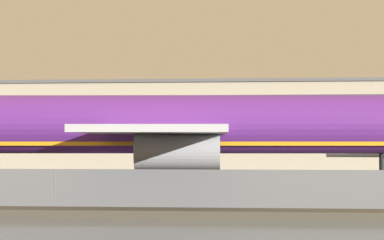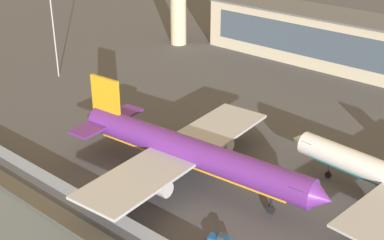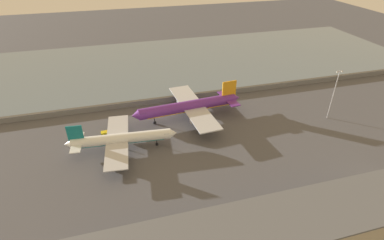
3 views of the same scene
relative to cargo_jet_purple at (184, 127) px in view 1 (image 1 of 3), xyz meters
name	(u,v)px [view 1 (image 1 of 3)]	position (x,y,z in m)	size (l,w,h in m)	color
ground_plane	(103,196)	(-6.74, -0.94, -5.82)	(500.00, 500.00, 0.00)	#4C4C51
shoreline_seawall	(36,212)	(-6.74, -21.44, -5.57)	(320.00, 3.00, 0.50)	#474238
perimeter_fence	(55,190)	(-6.74, -16.94, -4.44)	(280.00, 0.10, 2.76)	slate
cargo_jet_purple	(184,127)	(0.00, 0.00, 0.00)	(51.28, 44.00, 15.24)	#602889
baggage_tug	(380,195)	(15.21, -10.31, -5.01)	(3.54, 2.52, 1.80)	#19519E
terminal_building	(253,125)	(3.23, 73.23, 1.37)	(102.69, 16.23, 14.36)	#BCB299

